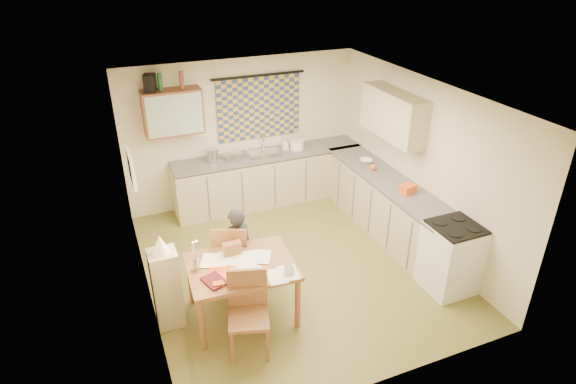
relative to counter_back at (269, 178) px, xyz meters
name	(u,v)px	position (x,y,z in m)	size (l,w,h in m)	color
floor	(294,265)	(-0.35, -1.95, -0.46)	(4.00, 4.50, 0.02)	olive
ceiling	(295,94)	(-0.35, -1.95, 2.06)	(4.00, 4.50, 0.02)	white
wall_back	(242,132)	(-0.35, 0.31, 0.80)	(4.00, 0.02, 2.50)	beige
wall_front	(389,288)	(-0.35, -4.21, 0.80)	(4.00, 0.02, 2.50)	beige
wall_left	(137,217)	(-2.36, -1.95, 0.80)	(0.02, 4.50, 2.50)	beige
wall_right	(421,164)	(1.66, -1.95, 0.80)	(0.02, 4.50, 2.50)	beige
window_blind	(259,108)	(-0.05, 0.27, 1.20)	(1.45, 0.03, 1.05)	navy
curtain_rod	(259,76)	(-0.05, 0.25, 1.75)	(0.04, 0.04, 1.60)	black
wall_cabinet	(173,112)	(-1.50, 0.13, 1.35)	(0.90, 0.34, 0.70)	brown
wall_cabinet_glass	(175,115)	(-1.50, -0.04, 1.35)	(0.84, 0.02, 0.64)	#99B2A5
upper_cabinet_right	(393,115)	(1.48, -1.40, 1.40)	(0.34, 1.30, 0.70)	tan
framed_print	(131,168)	(-2.32, -1.55, 1.25)	(0.04, 0.50, 0.40)	#F1E5CD
print_canvas	(133,168)	(-2.30, -1.55, 1.25)	(0.01, 0.42, 0.32)	silver
counter_back	(269,178)	(0.00, 0.00, 0.00)	(3.30, 0.62, 0.92)	tan
counter_right	(387,207)	(1.35, -1.67, 0.00)	(0.62, 2.95, 0.92)	tan
stove	(451,257)	(1.35, -3.18, 0.03)	(0.62, 0.62, 0.96)	white
sink	(265,156)	(-0.06, 0.00, 0.43)	(0.55, 0.45, 0.10)	silver
tap	(263,142)	(-0.03, 0.18, 0.61)	(0.03, 0.03, 0.28)	silver
dish_rack	(235,157)	(-0.60, 0.00, 0.50)	(0.35, 0.30, 0.06)	silver
kettle	(212,155)	(-0.97, 0.00, 0.59)	(0.18, 0.18, 0.24)	silver
mixing_bowl	(297,145)	(0.53, 0.00, 0.55)	(0.24, 0.24, 0.16)	white
soap_bottle	(285,144)	(0.33, 0.05, 0.57)	(0.11, 0.11, 0.20)	white
bowl	(366,161)	(1.35, -0.96, 0.49)	(0.28, 0.28, 0.05)	white
orange_bag	(408,189)	(1.35, -2.12, 0.53)	(0.22, 0.16, 0.12)	orange
fruit_orange	(373,167)	(1.30, -1.27, 0.52)	(0.10, 0.10, 0.10)	orange
speaker	(150,83)	(-1.79, 0.13, 1.83)	(0.16, 0.20, 0.26)	black
bottle_green	(160,82)	(-1.64, 0.13, 1.83)	(0.07, 0.07, 0.26)	#195926
bottle_brown	(182,80)	(-1.32, 0.13, 1.83)	(0.07, 0.07, 0.26)	brown
dining_table	(242,290)	(-1.33, -2.66, -0.07)	(1.30, 1.02, 0.75)	brown
chair_far	(233,266)	(-1.28, -2.06, -0.14)	(0.59, 0.59, 0.99)	brown
chair_near	(249,328)	(-1.44, -3.24, -0.15)	(0.55, 0.55, 0.97)	brown
person	(237,250)	(-1.23, -2.12, 0.14)	(0.47, 0.34, 1.19)	black
shelf_stand	(167,289)	(-2.19, -2.46, 0.06)	(0.32, 0.30, 1.03)	tan
lampshade	(160,244)	(-2.19, -2.46, 0.68)	(0.20, 0.20, 0.22)	#F1E5CD
letter_rack	(232,249)	(-1.36, -2.41, 0.38)	(0.22, 0.10, 0.16)	brown
mug	(289,270)	(-0.88, -3.03, 0.35)	(0.13, 0.13, 0.10)	white
magazine	(206,285)	(-1.80, -2.89, 0.31)	(0.29, 0.33, 0.03)	maroon
book	(209,275)	(-1.73, -2.73, 0.31)	(0.26, 0.31, 0.02)	orange
orange_box	(218,284)	(-1.68, -2.94, 0.32)	(0.12, 0.08, 0.04)	orange
eyeglasses	(261,276)	(-1.19, -2.95, 0.31)	(0.13, 0.04, 0.02)	black
candle_holder	(196,263)	(-1.84, -2.56, 0.39)	(0.06, 0.06, 0.18)	silver
candle	(194,250)	(-1.85, -2.58, 0.59)	(0.02, 0.02, 0.22)	white
candle_flame	(196,241)	(-1.81, -2.60, 0.71)	(0.02, 0.02, 0.02)	#FFCC66
papers	(247,267)	(-1.28, -2.75, 0.31)	(1.05, 0.92, 0.02)	white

